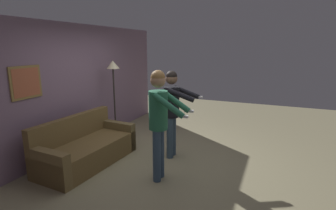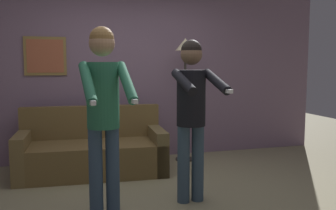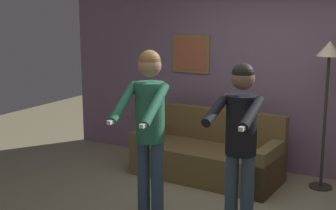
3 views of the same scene
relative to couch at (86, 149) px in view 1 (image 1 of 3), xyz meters
The scene contains 6 objects.
ground_plane 1.42m from the couch, 64.49° to the right, with size 12.00×12.00×0.00m, color gray.
back_wall_assembly 1.37m from the couch, 49.91° to the left, with size 6.40×0.09×2.60m.
couch is the anchor object (origin of this frame).
torchiere_lamp 1.87m from the couch, 12.04° to the left, with size 0.30×0.30×1.83m.
person_standing_left 1.72m from the couch, 90.45° to the right, with size 0.46×0.69×1.80m.
person_standing_right 1.80m from the couch, 56.25° to the right, with size 0.44×0.71×1.70m.
Camera 1 is at (-4.21, -1.93, 2.16)m, focal length 28.00 mm.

